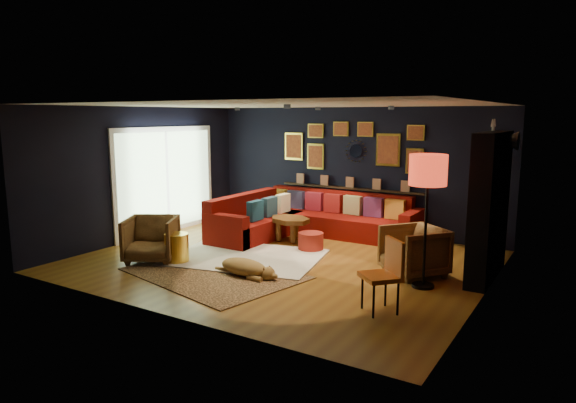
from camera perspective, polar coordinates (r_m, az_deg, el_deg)
The scene contains 20 objects.
floor at distance 8.73m, azimuth -0.69°, elevation -6.64°, with size 6.50×6.50×0.00m, color brown.
room_walls at distance 8.42m, azimuth -0.71°, elevation 3.82°, with size 6.50×6.50×6.50m.
sectional at distance 10.46m, azimuth 1.77°, elevation -2.08°, with size 3.41×2.69×0.86m.
ledge at distance 10.85m, azimuth 6.90°, elevation 1.48°, with size 3.20×0.12×0.04m, color black.
gallery_wall at distance 10.80m, azimuth 7.01°, elevation 6.17°, with size 3.15×0.04×1.02m.
sunburst_mirror at distance 10.76m, azimuth 7.56°, elevation 5.57°, with size 0.47×0.16×0.47m.
fireplace at distance 8.22m, azimuth 21.41°, elevation -1.01°, with size 0.31×1.60×2.20m.
deer_head at distance 8.59m, azimuth 22.74°, elevation 6.26°, with size 0.50×0.28×0.45m.
sliding_door at distance 10.96m, azimuth -13.34°, elevation 2.32°, with size 0.06×2.80×2.20m.
ceiling_spots at distance 9.07m, azimuth 2.03°, elevation 10.35°, with size 3.30×2.50×0.06m.
shag_rug at distance 8.92m, azimuth -4.72°, elevation -6.21°, with size 2.51×1.83×0.03m, color white.
leopard_rug at distance 8.14m, azimuth -8.18°, elevation -7.89°, with size 2.60×1.86×0.01m, color tan.
coffee_table at distance 9.97m, azimuth 0.21°, elevation -2.31°, with size 1.01×0.86×0.44m.
pouf at distance 9.34m, azimuth 2.55°, elevation -4.39°, with size 0.46×0.46×0.30m, color maroon.
armchair_left at distance 8.93m, azimuth -14.97°, elevation -3.83°, with size 0.81×0.76×0.84m, color #B1773A.
armchair_right at distance 8.12m, azimuth 13.82°, elevation -5.11°, with size 0.81×0.76×0.84m, color #B1773A.
gold_stool at distance 8.77m, azimuth -12.26°, elevation -5.10°, with size 0.40×0.40×0.50m, color gold.
orange_chair at distance 6.55m, azimuth 10.87°, elevation -7.42°, with size 0.62×0.62×0.92m.
floor_lamp at distance 7.37m, azimuth 15.29°, elevation 2.85°, with size 0.52×0.52×1.91m.
dog at distance 7.92m, azimuth -4.93°, elevation -6.91°, with size 1.14×0.56×0.36m, color #9F7741, non-canonical shape.
Camera 1 is at (4.49, -7.08, 2.44)m, focal length 32.00 mm.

